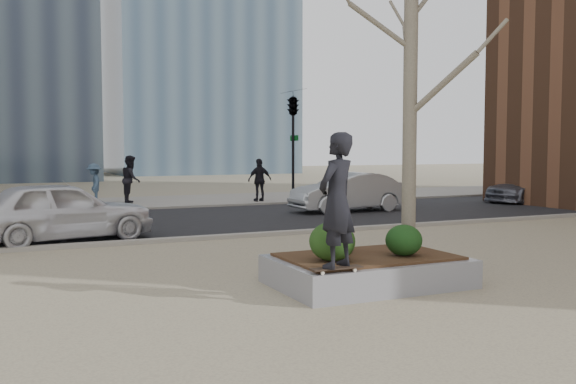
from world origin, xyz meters
name	(u,v)px	position (x,y,z in m)	size (l,w,h in m)	color
ground	(312,291)	(0.00, 0.00, 0.00)	(120.00, 120.00, 0.00)	tan
street	(161,222)	(0.00, 10.00, 0.01)	(60.00, 8.00, 0.02)	black
far_sidewalk	(119,203)	(0.00, 17.00, 0.01)	(60.00, 6.00, 0.02)	gray
planter	(367,271)	(1.00, 0.00, 0.23)	(3.00, 2.00, 0.45)	gray
planter_mulch	(368,256)	(1.00, 0.00, 0.47)	(2.70, 1.70, 0.04)	#382314
sycamore_tree	(411,55)	(2.00, 0.30, 3.79)	(2.80, 2.80, 6.60)	gray
shrub_left	(332,241)	(0.22, -0.23, 0.79)	(0.71, 0.71, 0.60)	#1B3F14
shrub_middle	(336,238)	(0.67, 0.47, 0.72)	(0.54, 0.54, 0.46)	#133310
shrub_right	(404,240)	(1.49, -0.29, 0.74)	(0.59, 0.59, 0.50)	#113612
skateboard	(336,270)	(-0.06, -0.88, 0.49)	(0.78, 0.20, 0.07)	black
skateboarder	(337,200)	(-0.06, -0.88, 1.48)	(0.70, 0.46, 1.92)	black
police_car	(60,211)	(-3.07, 7.00, 0.74)	(1.70, 4.23, 1.44)	silver
car_silver	(349,192)	(6.64, 10.37, 0.69)	(1.41, 4.05, 1.33)	#A2A6AA
car_third	(527,187)	(15.18, 10.74, 0.61)	(1.66, 4.08, 1.18)	slate
pedestrian_a	(131,179)	(0.47, 16.94, 0.97)	(0.91, 0.71, 1.88)	black
pedestrian_b	(94,184)	(-0.99, 16.62, 0.82)	(1.03, 0.59, 1.59)	#3C536C
pedestrian_c	(260,180)	(5.40, 15.46, 0.90)	(1.02, 0.43, 1.75)	black
traffic_light_far	(293,147)	(6.50, 14.60, 2.25)	(0.60, 2.48, 4.50)	black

